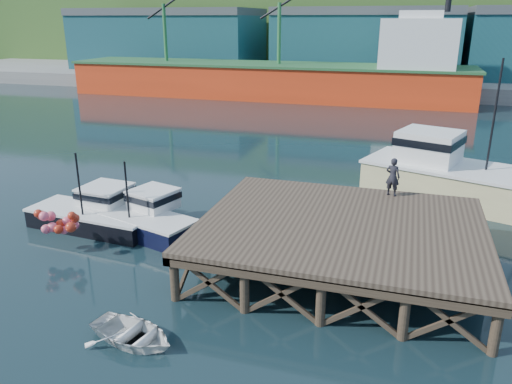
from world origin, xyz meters
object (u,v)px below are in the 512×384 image
at_px(dinghy, 132,333).
at_px(dockworker, 393,177).
at_px(boat_navy, 143,216).
at_px(boat_black, 96,212).
at_px(trawler, 469,176).

distance_m(dinghy, dockworker, 14.40).
bearing_deg(dockworker, boat_navy, 30.73).
bearing_deg(boat_black, dinghy, -45.10).
relative_size(boat_navy, trawler, 0.50).
relative_size(boat_navy, dockworker, 3.49).
relative_size(boat_black, trawler, 0.53).
bearing_deg(boat_navy, boat_black, -159.12).
height_order(boat_black, dockworker, boat_black).
relative_size(boat_navy, dinghy, 2.07).
distance_m(boat_black, dinghy, 10.95).
bearing_deg(trawler, boat_navy, -131.16).
xyz_separation_m(trawler, dinghy, (-11.94, -17.87, -1.40)).
height_order(boat_navy, boat_black, boat_black).
distance_m(boat_black, trawler, 21.26).
bearing_deg(boat_navy, dinghy, -46.68).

